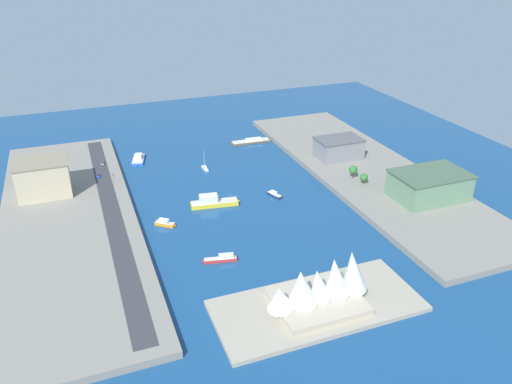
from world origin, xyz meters
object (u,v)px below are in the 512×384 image
water_taxi_orange (165,223)px  warehouse_low_gray (339,148)px  terminal_long_green (429,185)px  tugboat_red (221,259)px  office_block_beige (43,177)px  sailboat_small_white (205,168)px  catamaran_blue (138,159)px  sedan_silver (102,163)px  hatchback_blue (98,176)px  opera_landmark (320,287)px  traffic_light_waterfront (113,177)px  ferry_yellow_fast (213,202)px  barge_flat_brown (251,141)px  patrol_launch_navy (275,194)px

water_taxi_orange → warehouse_low_gray: warehouse_low_gray is taller
terminal_long_green → warehouse_low_gray: 75.37m
tugboat_red → office_block_beige: bearing=-52.3°
sailboat_small_white → office_block_beige: (99.63, 8.76, 12.95)m
tugboat_red → warehouse_low_gray: warehouse_low_gray is taller
catamaran_blue → warehouse_low_gray: 139.86m
sedan_silver → warehouse_low_gray: bearing=163.6°
terminal_long_green → catamaran_blue: bearing=-40.1°
hatchback_blue → opera_landmark: opera_landmark is taller
tugboat_red → sedan_silver: bearing=-72.6°
tugboat_red → terminal_long_green: bearing=-173.4°
catamaran_blue → opera_landmark: (-45.11, 186.72, 9.08)m
terminal_long_green → sedan_silver: bearing=-34.5°
sedan_silver → traffic_light_waterfront: size_ratio=0.80×
water_taxi_orange → terminal_long_green: bearing=169.3°
ferry_yellow_fast → barge_flat_brown: bearing=-122.5°
hatchback_blue → sedan_silver: 20.67m
warehouse_low_gray → traffic_light_waterfront: 151.11m
warehouse_low_gray → opera_landmark: (84.64, 135.28, 0.19)m
water_taxi_orange → sedan_silver: size_ratio=2.17×
office_block_beige → traffic_light_waterfront: office_block_beige is taller
water_taxi_orange → catamaran_blue: bearing=-90.6°
water_taxi_orange → office_block_beige: 82.91m
hatchback_blue → ferry_yellow_fast: bearing=135.8°
barge_flat_brown → tugboat_red: 161.87m
tugboat_red → water_taxi_orange: 46.92m
catamaran_blue → terminal_long_green: terminal_long_green is taller
barge_flat_brown → hatchback_blue: hatchback_blue is taller
ferry_yellow_fast → office_block_beige: office_block_beige is taller
ferry_yellow_fast → patrol_launch_navy: ferry_yellow_fast is taller
barge_flat_brown → water_taxi_orange: (87.84, 102.95, 0.43)m
sailboat_small_white → opera_landmark: bearing=92.0°
ferry_yellow_fast → tugboat_red: size_ratio=1.71×
barge_flat_brown → traffic_light_waterfront: bearing=23.1°
terminal_long_green → warehouse_low_gray: (18.12, -73.16, -0.92)m
barge_flat_brown → warehouse_low_gray: (-42.87, 57.87, 9.29)m
water_taxi_orange → office_block_beige: bearing=-43.8°
ferry_yellow_fast → sedan_silver: size_ratio=5.67×
sedan_silver → office_block_beige: bearing=43.7°
patrol_launch_navy → opera_landmark: opera_landmark is taller
office_block_beige → warehouse_low_gray: 190.22m
ferry_yellow_fast → warehouse_low_gray: (-100.09, -32.01, 7.89)m
ferry_yellow_fast → terminal_long_green: size_ratio=0.69×
opera_landmark → ferry_yellow_fast: bearing=-81.5°
barge_flat_brown → water_taxi_orange: 135.33m
barge_flat_brown → hatchback_blue: 120.85m
patrol_launch_navy → office_block_beige: bearing=-19.4°
water_taxi_orange → terminal_long_green: terminal_long_green is taller
catamaran_blue → sailboat_small_white: bearing=141.9°
tugboat_red → hatchback_blue: 123.01m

